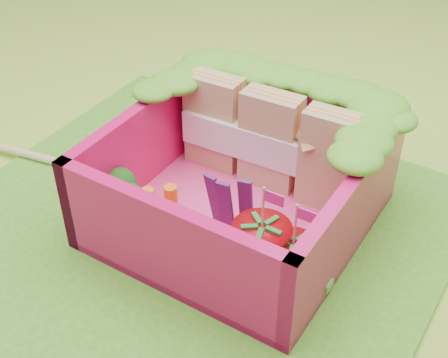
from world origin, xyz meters
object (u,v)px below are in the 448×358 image
sandwich_stack (271,141)px  broccoli (130,193)px  strawberry_left (261,249)px  bento_box (239,181)px  strawberry_right (292,262)px  chopsticks (74,166)px

sandwich_stack → broccoli: (-0.48, -0.67, -0.12)m
broccoli → strawberry_left: size_ratio=0.58×
sandwich_stack → bento_box: bearing=-91.0°
strawberry_left → strawberry_right: (0.16, 0.02, -0.02)m
broccoli → sandwich_stack: bearing=54.6°
sandwich_stack → strawberry_right: bearing=-53.7°
bento_box → sandwich_stack: sandwich_stack is taller
sandwich_stack → strawberry_right: size_ratio=2.20×
bento_box → strawberry_left: 0.45m
strawberry_right → strawberry_left: bearing=-173.3°
bento_box → broccoli: 0.58m
strawberry_left → broccoli: bearing=-178.7°
broccoli → strawberry_right: size_ratio=0.63×
strawberry_right → chopsticks: 1.57m
strawberry_right → chopsticks: size_ratio=0.20×
strawberry_left → strawberry_right: bearing=6.7°
strawberry_left → chopsticks: size_ratio=0.22×
strawberry_left → chopsticks: (-1.40, 0.18, -0.18)m
strawberry_left → bento_box: bearing=134.9°
bento_box → chopsticks: (-1.09, -0.13, -0.25)m
broccoli → chopsticks: bearing=162.1°
sandwich_stack → strawberry_left: (0.31, -0.65, -0.13)m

